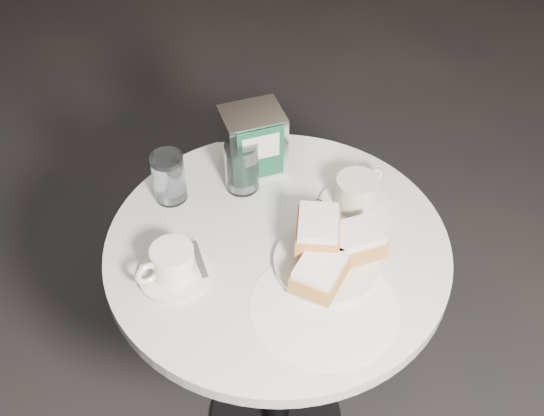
{
  "coord_description": "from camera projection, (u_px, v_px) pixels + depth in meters",
  "views": [
    {
      "loc": [
        -0.52,
        -0.76,
        1.77
      ],
      "look_at": [
        0.0,
        0.02,
        0.83
      ],
      "focal_mm": 45.0,
      "sensor_mm": 36.0,
      "label": 1
    }
  ],
  "objects": [
    {
      "name": "napkin_dispenser",
      "position": [
        253.0,
        141.0,
        1.49
      ],
      "size": [
        0.15,
        0.14,
        0.15
      ],
      "rotation": [
        0.0,
        0.0,
        -0.26
      ],
      "color": "white",
      "rests_on": "cafe_table"
    },
    {
      "name": "water_glass_right",
      "position": [
        242.0,
        167.0,
        1.46
      ],
      "size": [
        0.09,
        0.09,
        0.12
      ],
      "rotation": [
        0.0,
        0.0,
        -0.38
      ],
      "color": "silver",
      "rests_on": "cafe_table"
    },
    {
      "name": "cafe_table",
      "position": [
        277.0,
        303.0,
        1.52
      ],
      "size": [
        0.7,
        0.7,
        0.74
      ],
      "color": "black",
      "rests_on": "ground"
    },
    {
      "name": "water_glass_left",
      "position": [
        169.0,
        178.0,
        1.43
      ],
      "size": [
        0.08,
        0.08,
        0.11
      ],
      "rotation": [
        0.0,
        0.0,
        -0.08
      ],
      "color": "white",
      "rests_on": "cafe_table"
    },
    {
      "name": "beignet_plate",
      "position": [
        330.0,
        252.0,
        1.31
      ],
      "size": [
        0.25,
        0.25,
        0.1
      ],
      "rotation": [
        0.0,
        0.0,
        0.2
      ],
      "color": "silver",
      "rests_on": "cafe_table"
    },
    {
      "name": "coffee_cup_right",
      "position": [
        357.0,
        195.0,
        1.43
      ],
      "size": [
        0.18,
        0.18,
        0.08
      ],
      "rotation": [
        0.0,
        0.0,
        0.2
      ],
      "color": "silver",
      "rests_on": "cafe_table"
    },
    {
      "name": "sugar_spill",
      "position": [
        324.0,
        306.0,
        1.27
      ],
      "size": [
        0.36,
        0.36,
        0.0
      ],
      "primitive_type": "cylinder",
      "rotation": [
        0.0,
        0.0,
        -0.39
      ],
      "color": "white",
      "rests_on": "cafe_table"
    },
    {
      "name": "coffee_cup_left",
      "position": [
        173.0,
        265.0,
        1.29
      ],
      "size": [
        0.15,
        0.14,
        0.07
      ],
      "rotation": [
        0.0,
        0.0,
        -0.01
      ],
      "color": "silver",
      "rests_on": "cafe_table"
    }
  ]
}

